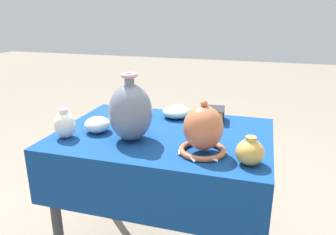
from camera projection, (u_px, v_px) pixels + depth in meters
name	position (u px, v px, depth m)	size (l,w,h in m)	color
display_table	(163.00, 152.00, 1.47)	(0.93, 0.67, 0.71)	#38383D
vase_tall_bulbous	(131.00, 112.00, 1.34)	(0.18, 0.18, 0.28)	slate
vase_dome_bell	(203.00, 131.00, 1.22)	(0.19, 0.19, 0.21)	#BC6642
mosaic_tile_box	(213.00, 115.00, 1.59)	(0.12, 0.14, 0.06)	#232328
bowl_shallow_teal	(135.00, 113.00, 1.61)	(0.13, 0.13, 0.07)	teal
bowl_shallow_celadon	(176.00, 112.00, 1.64)	(0.14, 0.14, 0.06)	#A8CCB7
bowl_shallow_porcelain	(97.00, 125.00, 1.45)	(0.11, 0.11, 0.07)	white
jar_round_ivory	(65.00, 125.00, 1.38)	(0.09, 0.09, 0.13)	white
jar_round_ochre	(250.00, 152.00, 1.14)	(0.10, 0.10, 0.10)	gold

